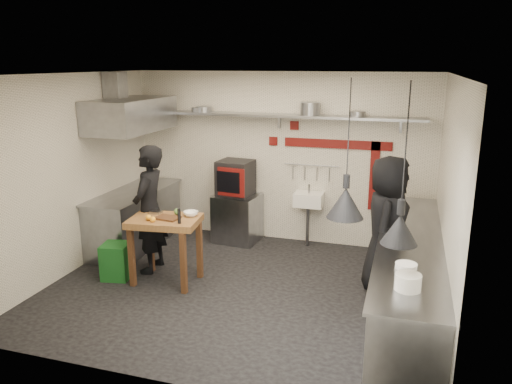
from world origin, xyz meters
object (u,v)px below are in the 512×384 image
(oven_stand, at_px, (237,218))
(green_bin, at_px, (117,261))
(combi_oven, at_px, (236,178))
(prep_table, at_px, (166,250))
(chef_left, at_px, (150,209))
(chef_right, at_px, (387,225))

(oven_stand, height_order, green_bin, oven_stand)
(combi_oven, distance_m, green_bin, 2.37)
(prep_table, distance_m, chef_left, 0.68)
(green_bin, xyz_separation_m, chef_right, (3.59, 0.69, 0.66))
(oven_stand, bearing_deg, prep_table, -95.84)
(combi_oven, relative_size, green_bin, 1.16)
(oven_stand, bearing_deg, combi_oven, -171.09)
(oven_stand, xyz_separation_m, combi_oven, (-0.03, -0.00, 0.69))
(combi_oven, distance_m, chef_right, 2.79)
(combi_oven, bearing_deg, chef_right, -19.99)
(combi_oven, distance_m, chef_left, 1.71)
(green_bin, relative_size, prep_table, 0.54)
(oven_stand, relative_size, combi_oven, 1.38)
(combi_oven, relative_size, prep_table, 0.63)
(chef_left, distance_m, chef_right, 3.27)
(combi_oven, bearing_deg, prep_table, -95.08)
(green_bin, distance_m, chef_left, 0.85)
(oven_stand, xyz_separation_m, green_bin, (-1.12, -1.93, -0.15))
(combi_oven, height_order, prep_table, combi_oven)
(combi_oven, relative_size, chef_right, 0.32)
(green_bin, distance_m, prep_table, 0.76)
(prep_table, height_order, chef_left, chef_left)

